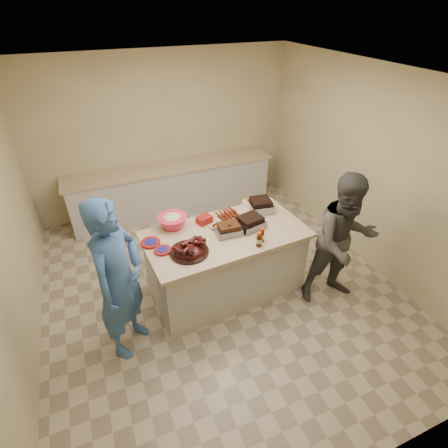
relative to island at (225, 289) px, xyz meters
name	(u,v)px	position (x,y,z in m)	size (l,w,h in m)	color
room	(219,287)	(-0.07, 0.07, 0.00)	(4.50, 5.00, 2.70)	beige
back_counter	(173,189)	(-0.07, 2.27, 0.45)	(3.60, 0.64, 0.90)	beige
island	(225,289)	(0.00, 0.00, 0.00)	(1.97, 1.04, 0.93)	beige
rib_platter	(189,253)	(-0.53, -0.20, 0.93)	(0.45, 0.45, 0.18)	#3F0D0D
pulled_pork_tray	(229,234)	(0.03, -0.03, 0.93)	(0.30, 0.22, 0.09)	#47230F
brisket_tray	(250,227)	(0.33, -0.01, 0.93)	(0.32, 0.27, 0.10)	black
roasting_pan	(260,211)	(0.64, 0.30, 0.93)	(0.29, 0.29, 0.12)	gray
coleslaw_bowl	(173,227)	(-0.56, 0.38, 0.93)	(0.37, 0.37, 0.26)	#E62957
sausage_plate	(228,219)	(0.16, 0.29, 0.93)	(0.33, 0.33, 0.05)	silver
mac_cheese_dish	(257,205)	(0.65, 0.45, 0.93)	(0.33, 0.24, 0.09)	yellow
bbq_bottle_a	(259,246)	(0.25, -0.39, 0.93)	(0.06, 0.06, 0.19)	#3A1502
bbq_bottle_b	(261,241)	(0.32, -0.32, 0.93)	(0.06, 0.06, 0.19)	#3A1502
mustard_bottle	(217,232)	(-0.09, 0.05, 0.93)	(0.04, 0.04, 0.12)	#EC9F00
sauce_bowl	(215,228)	(-0.08, 0.14, 0.93)	(0.14, 0.04, 0.14)	silver
plate_stack_large	(151,244)	(-0.89, 0.13, 0.93)	(0.23, 0.23, 0.03)	maroon
plate_stack_small	(163,251)	(-0.80, -0.06, 0.93)	(0.20, 0.20, 0.03)	maroon
plastic_cup	(167,230)	(-0.65, 0.33, 0.93)	(0.09, 0.09, 0.09)	#9A540A
basket_stack	(204,223)	(-0.16, 0.32, 0.93)	(0.18, 0.13, 0.09)	maroon
guest_blue	(133,341)	(-1.33, -0.38, 0.00)	(0.69, 1.89, 0.45)	#3A65A4
guest_gray	(331,294)	(1.28, -0.63, 0.00)	(0.85, 1.75, 0.66)	#504E48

